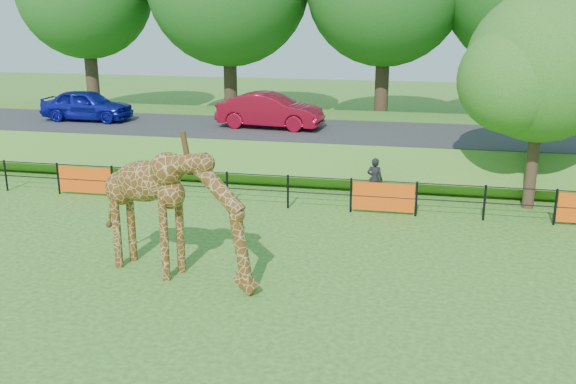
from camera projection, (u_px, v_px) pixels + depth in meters
name	position (u px, v px, depth m)	size (l,w,h in m)	color
ground	(208.00, 326.00, 12.92)	(90.00, 90.00, 0.00)	#2C6018
giraffe	(176.00, 214.00, 14.84)	(4.40, 0.81, 3.14)	#5C3512
perimeter_fence	(288.00, 192.00, 20.29)	(28.07, 0.10, 1.10)	black
embankment	(323.00, 141.00, 27.32)	(40.00, 9.00, 1.30)	#2C6018
road	(318.00, 131.00, 25.71)	(40.00, 5.00, 0.12)	#303032
car_blue	(87.00, 105.00, 27.66)	(1.57, 3.91, 1.33)	#151BB0
car_red	(270.00, 110.00, 25.99)	(1.49, 4.27, 1.41)	maroon
visitor	(375.00, 180.00, 20.98)	(0.54, 0.35, 1.47)	black
tree_east	(545.00, 72.00, 19.32)	(5.40, 4.71, 6.76)	#382719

